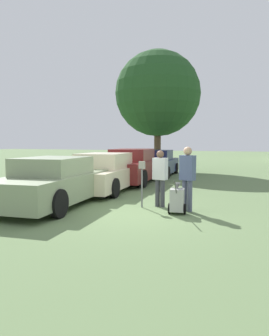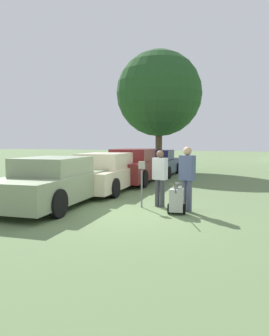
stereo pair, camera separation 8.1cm
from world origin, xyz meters
name	(u,v)px [view 1 (the left image)]	position (x,y,z in m)	size (l,w,h in m)	color
ground_plane	(125,213)	(0.00, 0.00, 0.00)	(120.00, 120.00, 0.00)	#607A4C
parked_car_sage	(56,182)	(-2.42, 0.19, 0.70)	(2.54, 5.36, 1.48)	gray
parked_car_cream	(106,173)	(-2.42, 3.42, 0.69)	(2.49, 5.35, 1.49)	beige
parked_car_maroon	(133,167)	(-2.42, 6.23, 0.75)	(2.48, 5.43, 1.60)	maroon
parked_car_navy	(157,164)	(-2.42, 9.65, 0.68)	(2.36, 4.85, 1.47)	#19234C
parking_meter	(142,175)	(0.14, 0.87, 0.95)	(0.18, 0.09, 1.37)	slate
person_worker	(160,175)	(0.61, 1.16, 0.96)	(0.45, 0.29, 1.69)	#3F3F47
person_supervisor	(187,174)	(1.51, 0.86, 1.04)	(0.47, 0.34, 1.81)	#515670
equipment_cart	(177,200)	(1.35, 0.40, 0.39)	(0.51, 1.00, 1.00)	#B2B2AD
shade_tree	(158,94)	(-3.36, 12.48, 5.06)	(5.55, 5.55, 7.85)	brown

